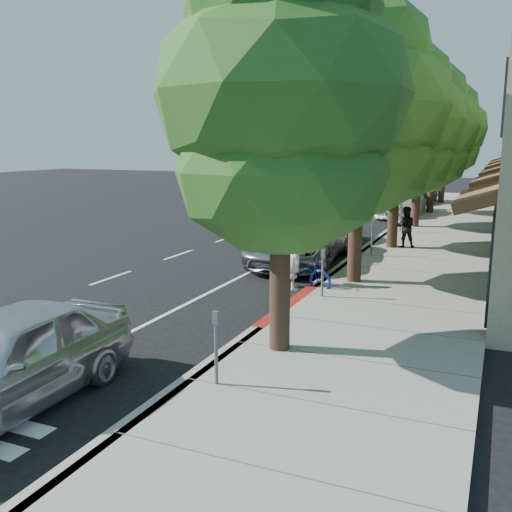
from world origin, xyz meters
The scene contains 18 objects.
ground centered at (0.00, 0.00, 0.00)m, with size 120.00×120.00×0.00m, color black.
sidewalk centered at (2.30, 8.00, 0.07)m, with size 4.60×56.00×0.15m, color gray.
curb centered at (0.00, 8.00, 0.07)m, with size 0.30×56.00×0.15m, color #9E998E.
curb_red_segment centered at (0.00, 1.00, 0.07)m, with size 0.32×4.00×0.15m, color maroon.
street_tree_0 centered at (0.90, -2.00, 4.84)m, with size 4.71×4.71×7.81m.
street_tree_1 centered at (0.90, 4.00, 4.96)m, with size 5.00×5.00×8.06m.
street_tree_2 centered at (0.90, 10.00, 4.81)m, with size 5.03×5.03×7.86m.
street_tree_3 centered at (0.90, 16.00, 4.76)m, with size 5.53×5.53×7.95m.
street_tree_4 centered at (0.90, 22.00, 4.64)m, with size 4.33×4.33×7.44m.
street_tree_5 centered at (0.90, 28.00, 4.89)m, with size 5.43×5.43×8.09m.
cyclist centered at (-0.59, 3.00, 0.93)m, with size 0.68×0.44×1.85m, color white.
bicycle centered at (-0.40, 3.00, 0.51)m, with size 0.68×1.94×1.02m, color navy.
silver_suv centered at (-1.63, 6.46, 0.83)m, with size 2.74×5.94×1.65m, color #99999D.
dark_sedan centered at (-2.20, 10.11, 0.76)m, with size 1.62×4.63×1.53m, color black.
white_pickup centered at (-0.50, 20.77, 0.80)m, with size 2.25×5.53×1.61m, color white.
dark_suv_far centered at (-0.59, 27.40, 0.82)m, with size 1.94×4.81×1.64m, color black.
near_car_a centered at (-2.20, -5.79, 0.80)m, with size 1.89×4.69×1.60m, color silver.
pedestrian centered at (1.37, 10.10, 0.93)m, with size 0.76×0.59×1.56m, color black.
Camera 1 is at (4.69, -11.90, 4.10)m, focal length 40.00 mm.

